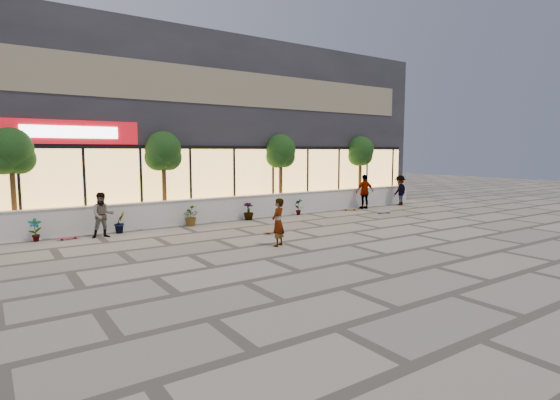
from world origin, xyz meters
TOP-DOWN VIEW (x-y plane):
  - ground at (0.00, 0.00)m, footprint 80.00×80.00m
  - planter_wall at (0.00, 7.00)m, footprint 22.00×0.42m
  - retail_building at (-0.00, 12.49)m, footprint 24.00×9.17m
  - shrub_a at (-8.50, 6.45)m, footprint 0.43×0.29m
  - shrub_b at (-5.70, 6.45)m, footprint 0.57×0.57m
  - shrub_c at (-2.90, 6.45)m, footprint 0.68×0.77m
  - shrub_d at (-0.10, 6.45)m, footprint 0.64×0.64m
  - shrub_e at (2.70, 6.45)m, footprint 0.46×0.35m
  - tree_west at (-9.00, 7.70)m, footprint 1.60×1.50m
  - tree_midwest at (-3.50, 7.70)m, footprint 1.60×1.50m
  - tree_mideast at (2.50, 7.70)m, footprint 1.60×1.50m
  - tree_east at (8.00, 7.70)m, footprint 1.60×1.50m
  - skater_center at (-2.03, 1.20)m, footprint 0.68×0.62m
  - skater_left at (-6.42, 5.88)m, footprint 0.85×0.69m
  - skater_right_near at (7.00, 6.30)m, footprint 1.14×0.64m
  - skater_right_far at (9.80, 6.30)m, footprint 1.21×0.85m
  - skateboard_center at (-0.95, 3.10)m, footprint 0.83×0.26m
  - skateboard_left at (-7.51, 6.20)m, footprint 0.73×0.29m
  - skateboard_right_near at (5.87, 6.20)m, footprint 0.79×0.49m
  - skateboard_right_far at (6.50, 4.45)m, footprint 0.85×0.30m

SIDE VIEW (x-z plane):
  - ground at x=0.00m, z-range 0.00..0.00m
  - skateboard_left at x=-7.51m, z-range 0.03..0.11m
  - skateboard_right_near at x=5.87m, z-range 0.03..0.12m
  - skateboard_center at x=-0.95m, z-range 0.03..0.13m
  - skateboard_right_far at x=6.50m, z-range 0.03..0.13m
  - shrub_a at x=-8.50m, z-range 0.00..0.81m
  - shrub_b at x=-5.70m, z-range 0.00..0.81m
  - shrub_c at x=-2.90m, z-range 0.00..0.81m
  - shrub_d at x=-0.10m, z-range 0.00..0.81m
  - shrub_e at x=2.70m, z-range 0.00..0.81m
  - planter_wall at x=0.00m, z-range 0.00..1.04m
  - skater_center at x=-2.03m, z-range 0.00..1.57m
  - skater_left at x=-6.42m, z-range 0.00..1.62m
  - skater_right_far at x=9.80m, z-range 0.00..1.70m
  - skater_right_near at x=7.00m, z-range 0.00..1.84m
  - tree_west at x=-9.00m, z-range 1.03..4.94m
  - tree_midwest at x=-3.50m, z-range 1.03..4.94m
  - tree_mideast at x=2.50m, z-range 1.03..4.94m
  - tree_east at x=8.00m, z-range 1.03..4.94m
  - retail_building at x=0.00m, z-range 0.00..8.50m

